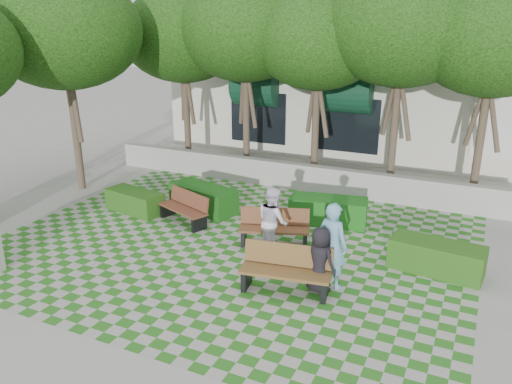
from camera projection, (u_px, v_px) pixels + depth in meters
The scene contains 17 objects.
ground at pixel (211, 261), 12.20m from camera, with size 90.00×90.00×0.00m, color gray.
lawn at pixel (231, 245), 13.05m from camera, with size 12.00×12.00×0.00m, color #2B721E.
sidewalk_south at pixel (67, 378), 8.17m from camera, with size 16.00×2.00×0.01m, color #9E9B93.
sidewalk_west at pixel (32, 205), 15.97m from camera, with size 2.00×12.00×0.01m, color #9E9B93.
retaining_wall at pixel (301, 177), 17.36m from camera, with size 15.00×0.36×0.90m, color #9E9B93.
bench_east at pixel (286, 270), 10.70m from camera, with size 2.02×0.96×1.02m.
bench_mid at pixel (274, 228), 13.00m from camera, with size 1.90×1.17×0.95m.
bench_west at pixel (185, 208), 14.43m from camera, with size 1.84×1.17×0.92m.
hedge_east at pixel (436, 257), 11.57m from camera, with size 2.09×0.83×0.73m, color #214D14.
hedge_midright at pixel (328, 211), 14.40m from camera, with size 2.19×0.88×0.77m, color #155015.
hedge_midleft at pixel (203, 198), 15.41m from camera, with size 2.21×0.89×0.77m, color #154913.
hedge_west at pixel (135, 201), 15.31m from camera, with size 1.90×0.76×0.66m, color #1F4A13.
person_blue at pixel (332, 245), 10.77m from camera, with size 0.71×0.47×1.94m, color #6BA3C3.
person_dark at pixel (320, 260), 10.60m from camera, with size 0.73×0.47×1.49m, color black.
person_white at pixel (273, 221), 12.32m from camera, with size 0.86×0.67×1.76m, color white.
tree_row at pixel (249, 34), 16.38m from camera, with size 17.70×13.40×7.41m.
building at pixel (381, 92), 23.06m from camera, with size 18.00×8.92×5.15m.
Camera 1 is at (5.69, -9.48, 5.52)m, focal length 35.00 mm.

